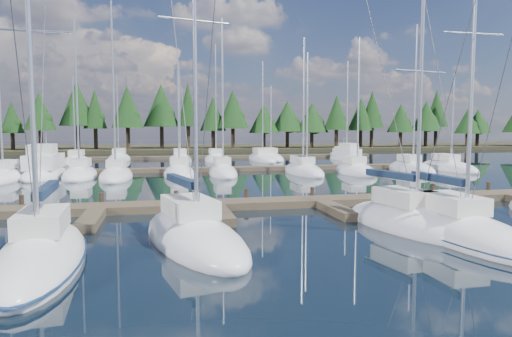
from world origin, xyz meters
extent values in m
plane|color=black|center=(0.00, 30.00, 0.00)|extent=(260.00, 260.00, 0.00)
cube|color=#2E2B19|center=(0.00, 90.00, 0.30)|extent=(220.00, 30.00, 0.60)
cube|color=#4E4230|center=(0.00, 18.00, 0.20)|extent=(44.00, 2.00, 0.40)
cube|color=#4E4230|center=(-12.00, 15.00, 0.20)|extent=(0.90, 4.00, 0.40)
cube|color=#4E4230|center=(-6.00, 15.00, 0.20)|extent=(0.90, 4.00, 0.40)
cube|color=#4E4230|center=(0.00, 15.00, 0.20)|extent=(0.90, 4.00, 0.40)
cube|color=#4E4230|center=(6.00, 15.00, 0.20)|extent=(0.90, 4.00, 0.40)
cylinder|color=#32251B|center=(-16.00, 19.00, 0.45)|extent=(0.26, 0.26, 0.90)
cylinder|color=#32251B|center=(-12.00, 19.00, 0.45)|extent=(0.26, 0.26, 0.90)
cylinder|color=#32251B|center=(-8.00, 19.00, 0.45)|extent=(0.26, 0.26, 0.90)
cylinder|color=#32251B|center=(-4.00, 19.00, 0.45)|extent=(0.26, 0.26, 0.90)
cylinder|color=#32251B|center=(0.00, 19.00, 0.45)|extent=(0.26, 0.26, 0.90)
cylinder|color=#32251B|center=(4.00, 19.00, 0.45)|extent=(0.26, 0.26, 0.90)
cylinder|color=#32251B|center=(8.00, 19.00, 0.45)|extent=(0.26, 0.26, 0.90)
cylinder|color=#32251B|center=(12.00, 19.00, 0.45)|extent=(0.26, 0.26, 0.90)
cube|color=#4E4230|center=(0.00, 40.00, 0.20)|extent=(50.00, 1.80, 0.40)
cube|color=#4E4230|center=(0.00, 60.00, 0.20)|extent=(46.00, 1.80, 0.40)
ellipsoid|color=silver|center=(-12.63, 8.80, 0.15)|extent=(3.16, 8.76, 1.90)
cube|color=beige|center=(-12.66, 9.22, 1.35)|extent=(1.60, 2.84, 0.70)
cylinder|color=silver|center=(-12.60, 8.37, 6.72)|extent=(0.17, 0.17, 11.44)
cylinder|color=silver|center=(-12.73, 10.25, 2.10)|extent=(0.38, 3.78, 0.12)
cube|color=#142137|center=(-12.73, 10.25, 2.25)|extent=(0.59, 3.63, 0.30)
cylinder|color=silver|center=(-12.60, 8.37, 7.29)|extent=(2.32, 0.23, 0.07)
cylinder|color=#3F3F44|center=(-12.47, 6.52, 6.57)|extent=(0.28, 3.72, 11.75)
cylinder|color=#3F3F44|center=(-12.75, 10.64, 6.57)|extent=(0.34, 4.58, 11.75)
ellipsoid|color=#0C203F|center=(-12.63, 8.80, 0.22)|extent=(3.29, 9.11, 0.18)
ellipsoid|color=silver|center=(-7.65, 10.54, 0.15)|extent=(4.84, 9.29, 1.90)
cube|color=beige|center=(-7.75, 10.97, 1.35)|extent=(2.20, 3.12, 0.70)
cylinder|color=silver|center=(-7.55, 10.10, 7.57)|extent=(0.19, 0.19, 13.14)
cylinder|color=silver|center=(-7.99, 12.00, 2.10)|extent=(1.00, 3.82, 0.12)
cube|color=#142137|center=(-7.99, 12.00, 2.25)|extent=(1.19, 3.70, 0.30)
cylinder|color=silver|center=(-7.55, 10.10, 8.22)|extent=(2.56, 0.66, 0.07)
cylinder|color=#3F3F44|center=(-7.12, 8.25, 7.42)|extent=(0.90, 3.74, 13.44)
cylinder|color=#3F3F44|center=(-8.08, 12.39, 7.42)|extent=(1.10, 4.61, 13.45)
ellipsoid|color=silver|center=(1.83, 11.22, 0.15)|extent=(4.47, 8.33, 1.90)
cube|color=beige|center=(1.75, 11.60, 1.35)|extent=(2.11, 2.80, 0.70)
cylinder|color=silver|center=(1.90, 10.83, 6.23)|extent=(0.19, 0.19, 10.47)
cylinder|color=silver|center=(1.57, 12.53, 2.10)|extent=(0.79, 3.43, 0.12)
cube|color=#142137|center=(1.57, 12.53, 2.25)|extent=(0.99, 3.32, 0.30)
cylinder|color=silver|center=(1.90, 10.83, 6.76)|extent=(2.66, 0.59, 0.07)
cylinder|color=#3F3F44|center=(2.23, 9.16, 6.08)|extent=(0.70, 3.36, 10.78)
cylinder|color=#3F3F44|center=(1.50, 12.88, 6.08)|extent=(0.85, 4.14, 10.78)
ellipsoid|color=silver|center=(2.79, 9.23, 0.15)|extent=(2.91, 8.68, 1.90)
cube|color=beige|center=(2.79, 9.66, 1.35)|extent=(1.59, 2.78, 0.70)
cylinder|color=silver|center=(2.80, 8.80, 7.31)|extent=(0.16, 0.16, 12.62)
cylinder|color=silver|center=(2.78, 10.70, 2.10)|extent=(0.15, 3.81, 0.12)
cube|color=#142137|center=(2.78, 10.70, 2.25)|extent=(0.37, 3.64, 0.30)
cylinder|color=silver|center=(2.80, 8.80, 7.94)|extent=(2.57, 0.09, 0.07)
cylinder|color=#3F3F44|center=(2.81, 6.94, 7.16)|extent=(0.06, 3.75, 12.93)
cylinder|color=#3F3F44|center=(2.78, 11.09, 7.16)|extent=(0.06, 4.62, 12.93)
ellipsoid|color=#0C203F|center=(2.79, 9.23, 0.22)|extent=(3.03, 9.02, 0.18)
ellipsoid|color=silver|center=(-21.65, 34.85, 0.15)|extent=(2.60, 8.00, 1.90)
cube|color=beige|center=(-21.65, 35.25, 1.35)|extent=(1.43, 2.56, 0.70)
ellipsoid|color=silver|center=(-15.81, 35.69, 0.15)|extent=(2.77, 7.48, 1.90)
cube|color=beige|center=(-15.81, 36.06, 1.35)|extent=(1.52, 2.39, 0.70)
cylinder|color=silver|center=(-15.81, 35.31, 7.51)|extent=(0.16, 0.16, 13.03)
ellipsoid|color=silver|center=(-12.65, 34.54, 0.15)|extent=(2.76, 8.49, 1.90)
cube|color=beige|center=(-12.65, 34.97, 1.35)|extent=(1.52, 2.72, 0.70)
cylinder|color=silver|center=(-12.65, 34.12, 8.01)|extent=(0.16, 0.16, 14.02)
ellipsoid|color=silver|center=(-7.19, 35.57, 0.15)|extent=(2.82, 8.20, 1.90)
cube|color=beige|center=(-7.19, 35.98, 1.35)|extent=(1.55, 2.62, 0.70)
cylinder|color=silver|center=(-7.19, 35.16, 5.94)|extent=(0.16, 0.16, 9.88)
ellipsoid|color=silver|center=(-3.16, 35.66, 0.15)|extent=(2.52, 8.19, 1.90)
cube|color=beige|center=(-3.16, 36.07, 1.35)|extent=(1.38, 2.62, 0.70)
cylinder|color=silver|center=(-3.16, 35.25, 7.64)|extent=(0.16, 0.16, 13.29)
ellipsoid|color=silver|center=(4.76, 34.97, 0.15)|extent=(2.46, 8.20, 1.90)
cube|color=beige|center=(4.76, 35.38, 1.35)|extent=(1.35, 2.62, 0.70)
cylinder|color=silver|center=(4.76, 34.56, 6.21)|extent=(0.16, 0.16, 10.41)
ellipsoid|color=silver|center=(4.61, 35.64, 0.15)|extent=(2.69, 7.79, 1.90)
cube|color=beige|center=(4.61, 36.03, 1.35)|extent=(1.48, 2.49, 0.70)
cylinder|color=silver|center=(4.61, 35.25, 6.95)|extent=(0.16, 0.16, 11.91)
ellipsoid|color=silver|center=(9.60, 34.29, 0.15)|extent=(2.81, 7.44, 1.90)
cube|color=beige|center=(9.60, 34.67, 1.35)|extent=(1.55, 2.38, 0.70)
cylinder|color=silver|center=(9.60, 33.92, 6.93)|extent=(0.16, 0.16, 11.86)
ellipsoid|color=silver|center=(16.24, 35.58, 0.15)|extent=(2.43, 8.04, 1.90)
cube|color=beige|center=(16.24, 35.98, 1.35)|extent=(1.34, 2.57, 0.70)
cylinder|color=silver|center=(16.24, 35.18, 7.80)|extent=(0.16, 0.16, 13.59)
ellipsoid|color=silver|center=(20.64, 35.74, 0.15)|extent=(2.60, 9.28, 1.90)
cube|color=beige|center=(20.64, 36.21, 1.35)|extent=(1.43, 2.97, 0.70)
cylinder|color=silver|center=(20.64, 35.28, 5.49)|extent=(0.16, 0.16, 8.98)
ellipsoid|color=silver|center=(-19.15, 53.32, 0.15)|extent=(2.89, 8.20, 1.90)
cube|color=beige|center=(-19.15, 53.73, 1.35)|extent=(1.59, 2.62, 0.70)
cylinder|color=silver|center=(-19.15, 52.91, 5.88)|extent=(0.16, 0.16, 9.76)
ellipsoid|color=silver|center=(-14.30, 56.88, 0.15)|extent=(2.92, 9.24, 1.90)
cube|color=beige|center=(-14.30, 57.34, 1.35)|extent=(1.61, 2.96, 0.70)
cylinder|color=silver|center=(-14.30, 56.42, 6.22)|extent=(0.16, 0.16, 10.45)
ellipsoid|color=silver|center=(-6.32, 53.85, 0.15)|extent=(2.89, 10.79, 1.90)
cube|color=beige|center=(-6.32, 54.39, 1.35)|extent=(1.59, 3.45, 0.70)
cylinder|color=silver|center=(-6.32, 53.31, 6.66)|extent=(0.16, 0.16, 11.32)
ellipsoid|color=silver|center=(-1.70, 53.18, 0.15)|extent=(2.88, 8.07, 1.90)
cube|color=beige|center=(-1.70, 53.59, 1.35)|extent=(1.58, 2.58, 0.70)
cylinder|color=silver|center=(-1.70, 52.78, 8.08)|extent=(0.16, 0.16, 14.16)
ellipsoid|color=silver|center=(4.63, 53.70, 0.15)|extent=(2.90, 11.59, 1.90)
cube|color=beige|center=(4.63, 54.28, 1.35)|extent=(1.59, 3.71, 0.70)
cylinder|color=silver|center=(4.63, 53.12, 7.10)|extent=(0.16, 0.16, 12.20)
ellipsoid|color=silver|center=(6.07, 54.86, 0.15)|extent=(2.99, 9.99, 1.90)
cube|color=beige|center=(6.07, 55.36, 1.35)|extent=(1.64, 3.20, 0.70)
cylinder|color=silver|center=(6.07, 54.36, 5.61)|extent=(0.16, 0.16, 9.21)
ellipsoid|color=silver|center=(16.59, 53.36, 0.15)|extent=(2.99, 8.49, 1.90)
cube|color=beige|center=(16.59, 53.78, 1.35)|extent=(1.64, 2.72, 0.70)
cylinder|color=silver|center=(16.59, 52.93, 7.29)|extent=(0.16, 0.16, 12.58)
ellipsoid|color=silver|center=(17.74, 56.26, 0.15)|extent=(2.75, 10.75, 1.90)
cube|color=beige|center=(17.74, 56.80, 1.35)|extent=(1.51, 3.44, 0.70)
cylinder|color=silver|center=(17.74, 55.72, 6.49)|extent=(0.16, 0.16, 10.99)
ellipsoid|color=silver|center=(-19.13, 37.41, 0.10)|extent=(3.36, 9.82, 1.96)
cube|color=silver|center=(-19.13, 37.41, 1.41)|extent=(2.50, 5.41, 1.30)
cube|color=beige|center=(-19.13, 36.92, 2.50)|extent=(1.83, 3.44, 0.98)
cylinder|color=silver|center=(-19.12, 38.39, 3.15)|extent=(0.08, 0.08, 1.74)
ellipsoid|color=silver|center=(16.31, 52.15, 0.10)|extent=(4.03, 8.12, 1.55)
cube|color=silver|center=(16.31, 52.15, 1.12)|extent=(2.73, 4.57, 1.04)
cube|color=beige|center=(16.38, 51.77, 1.99)|extent=(1.92, 2.94, 0.78)
cylinder|color=silver|center=(16.16, 52.92, 2.50)|extent=(0.09, 0.09, 1.38)
cylinder|color=black|center=(-35.08, 83.40, 2.06)|extent=(0.70, 0.70, 2.93)
cone|color=black|center=(-35.08, 83.40, 6.38)|extent=(4.16, 4.16, 5.70)
ellipsoid|color=black|center=(-34.58, 83.40, 5.08)|extent=(2.50, 2.50, 2.50)
cylinder|color=black|center=(-29.59, 80.20, 2.33)|extent=(0.70, 0.70, 3.45)
cone|color=black|center=(-29.59, 80.20, 7.40)|extent=(5.43, 5.43, 6.71)
ellipsoid|color=black|center=(-29.09, 80.20, 5.87)|extent=(3.26, 3.26, 3.26)
cylinder|color=black|center=(-23.84, 83.34, 2.73)|extent=(0.70, 0.70, 4.26)
cone|color=black|center=(-23.84, 83.34, 9.01)|extent=(6.50, 6.50, 8.29)
ellipsoid|color=black|center=(-23.34, 83.34, 7.11)|extent=(3.90, 3.90, 3.90)
cylinder|color=black|center=(-20.60, 82.51, 2.48)|extent=(0.70, 0.70, 3.76)
cone|color=black|center=(-20.60, 82.51, 8.01)|extent=(4.26, 4.26, 7.31)
ellipsoid|color=black|center=(-20.10, 82.51, 6.34)|extent=(2.56, 2.56, 2.56)
cylinder|color=black|center=(-14.54, 78.80, 2.55)|extent=(0.70, 0.70, 3.90)
cone|color=black|center=(-14.54, 78.80, 8.29)|extent=(5.72, 5.72, 7.58)
ellipsoid|color=black|center=(-14.04, 78.80, 6.56)|extent=(3.43, 3.43, 3.43)
cylinder|color=black|center=(-8.56, 82.39, 2.66)|extent=(0.70, 0.70, 4.12)
cone|color=black|center=(-8.56, 82.39, 8.72)|extent=(6.79, 6.79, 8.01)
ellipsoid|color=black|center=(-8.06, 82.39, 6.89)|extent=(4.07, 4.07, 4.07)
cylinder|color=black|center=(-3.64, 80.91, 2.70)|extent=(0.70, 0.70, 4.20)
cone|color=black|center=(-3.64, 80.91, 8.88)|extent=(4.01, 4.01, 8.17)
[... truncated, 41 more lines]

